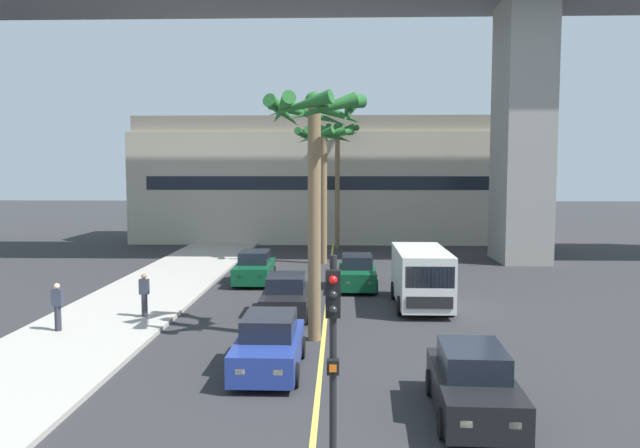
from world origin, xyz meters
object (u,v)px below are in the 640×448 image
at_px(traffic_light_median_near, 333,347).
at_px(car_queue_second, 254,268).
at_px(palm_tree_near_median, 323,150).
at_px(pedestrian_near_crosswalk, 58,306).
at_px(palm_tree_far_median, 314,140).
at_px(palm_tree_mid_median, 337,142).
at_px(car_queue_third, 473,384).
at_px(delivery_van, 421,276).
at_px(car_queue_fifth, 269,345).
at_px(car_queue_front, 357,273).
at_px(pedestrian_mid_block, 144,294).
at_px(car_queue_fourth, 286,297).

bearing_deg(traffic_light_median_near, car_queue_second, 101.24).
xyz_separation_m(palm_tree_near_median, pedestrian_near_crosswalk, (-8.51, -16.54, -5.71)).
distance_m(traffic_light_median_near, palm_tree_far_median, 11.01).
relative_size(traffic_light_median_near, palm_tree_mid_median, 0.48).
relative_size(car_queue_third, palm_tree_far_median, 0.52).
bearing_deg(delivery_van, car_queue_fifth, -122.19).
bearing_deg(car_queue_third, traffic_light_median_near, -127.68).
bearing_deg(palm_tree_mid_median, pedestrian_near_crosswalk, -111.08).
xyz_separation_m(car_queue_front, palm_tree_near_median, (-1.79, 7.73, 5.98)).
height_order(car_queue_second, pedestrian_mid_block, pedestrian_mid_block).
distance_m(delivery_van, palm_tree_far_median, 8.39).
distance_m(traffic_light_median_near, pedestrian_near_crosswalk, 14.31).
xyz_separation_m(car_queue_second, palm_tree_near_median, (3.23, 6.43, 5.98)).
xyz_separation_m(delivery_van, palm_tree_near_median, (-4.28, 11.77, 5.42)).
relative_size(car_queue_third, palm_tree_near_median, 0.51).
relative_size(car_queue_front, car_queue_third, 0.99).
bearing_deg(palm_tree_far_median, car_queue_second, 108.02).
xyz_separation_m(car_queue_second, car_queue_fourth, (2.17, -7.04, 0.00)).
height_order(car_queue_second, car_queue_third, same).
xyz_separation_m(traffic_light_median_near, palm_tree_mid_median, (-0.13, 34.71, 4.76)).
bearing_deg(car_queue_third, pedestrian_near_crosswalk, 152.22).
bearing_deg(palm_tree_far_median, delivery_van, 51.18).
bearing_deg(palm_tree_near_median, palm_tree_mid_median, 84.20).
relative_size(car_queue_fifth, traffic_light_median_near, 0.98).
relative_size(delivery_van, palm_tree_mid_median, 0.60).
height_order(car_queue_third, traffic_light_median_near, traffic_light_median_near).
relative_size(palm_tree_mid_median, pedestrian_mid_block, 5.45).
height_order(car_queue_fourth, pedestrian_near_crosswalk, pedestrian_near_crosswalk).
height_order(car_queue_fifth, palm_tree_near_median, palm_tree_near_median).
bearing_deg(car_queue_front, car_queue_second, 165.49).
height_order(car_queue_third, car_queue_fifth, same).
bearing_deg(pedestrian_mid_block, car_queue_front, 39.99).
distance_m(palm_tree_far_median, pedestrian_near_crosswalk, 10.29).
bearing_deg(car_queue_fourth, pedestrian_mid_block, -169.26).
height_order(palm_tree_near_median, pedestrian_mid_block, palm_tree_near_median).
xyz_separation_m(car_queue_fourth, traffic_light_median_near, (1.96, -13.72, 1.99)).
bearing_deg(car_queue_third, car_queue_front, 98.23).
relative_size(car_queue_fifth, pedestrian_mid_block, 2.54).
xyz_separation_m(car_queue_fourth, pedestrian_mid_block, (-5.15, -0.98, 0.28)).
relative_size(car_queue_front, palm_tree_mid_median, 0.47).
xyz_separation_m(car_queue_third, pedestrian_mid_block, (-10.23, 8.69, 0.28)).
bearing_deg(car_queue_fourth, traffic_light_median_near, -81.87).
distance_m(palm_tree_mid_median, pedestrian_mid_block, 23.94).
bearing_deg(palm_tree_mid_median, pedestrian_mid_block, -107.62).
distance_m(car_queue_front, traffic_light_median_near, 19.58).
bearing_deg(palm_tree_near_median, traffic_light_median_near, -88.12).
height_order(car_queue_front, palm_tree_near_median, palm_tree_near_median).
bearing_deg(car_queue_fourth, car_queue_fifth, -89.10).
xyz_separation_m(car_queue_fourth, palm_tree_mid_median, (1.83, 20.99, 6.75)).
xyz_separation_m(car_queue_fifth, palm_tree_far_median, (1.13, 3.22, 5.80)).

